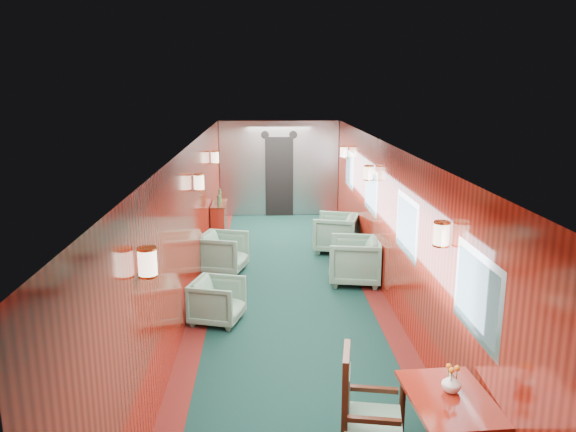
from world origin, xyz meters
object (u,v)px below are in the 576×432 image
at_px(armchair_left_far, 223,252).
at_px(armchair_right_near, 355,261).
at_px(dining_table, 449,409).
at_px(armchair_right_far, 336,233).
at_px(credenza, 219,222).
at_px(armchair_left_near, 217,301).
at_px(side_chair, 361,407).

bearing_deg(armchair_left_far, armchair_right_near, -92.07).
xyz_separation_m(dining_table, armchair_right_far, (-0.11, 6.60, -0.23)).
xyz_separation_m(credenza, armchair_left_near, (0.28, -4.11, -0.13)).
distance_m(credenza, armchair_right_near, 3.58).
bearing_deg(armchair_left_near, armchair_left_far, 17.39).
relative_size(dining_table, credenza, 0.89).
height_order(credenza, armchair_left_far, credenza).
distance_m(credenza, armchair_right_far, 2.50).
distance_m(credenza, armchair_left_near, 4.12).
height_order(side_chair, armchair_left_far, side_chair).
bearing_deg(dining_table, armchair_left_near, 121.03).
relative_size(armchair_left_near, armchair_left_far, 0.88).
bearing_deg(armchair_left_far, armchair_right_far, -47.23).
bearing_deg(side_chair, credenza, 113.68).
bearing_deg(armchair_right_near, credenza, -127.47).
xyz_separation_m(armchair_left_near, armchair_right_near, (2.18, 1.51, 0.08)).
bearing_deg(side_chair, dining_table, 5.17).
relative_size(armchair_left_near, armchair_right_near, 0.80).
distance_m(dining_table, side_chair, 0.74).
height_order(credenza, armchair_left_near, credenza).
height_order(armchair_left_far, armchair_right_near, armchair_right_near).
relative_size(credenza, armchair_left_far, 1.46).
xyz_separation_m(side_chair, credenza, (-1.75, 7.31, -0.17)).
bearing_deg(armchair_right_near, armchair_left_near, -46.11).
bearing_deg(armchair_right_far, side_chair, 10.28).
relative_size(credenza, armchair_right_near, 1.32).
height_order(armchair_left_near, armchair_left_far, armchair_left_far).
bearing_deg(armchair_right_far, credenza, -92.32).
distance_m(side_chair, armchair_right_near, 4.76).
distance_m(dining_table, credenza, 7.78).
relative_size(side_chair, armchair_left_far, 1.45).
height_order(dining_table, credenza, credenza).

